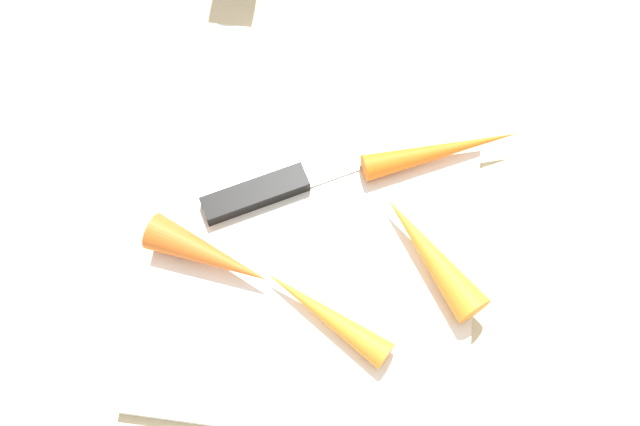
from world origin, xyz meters
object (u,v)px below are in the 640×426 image
(carrot_long, at_px, (325,314))
(carrot_shortest, at_px, (210,255))
(cutting_board, at_px, (320,216))
(carrot_longest, at_px, (441,151))
(carrot_short, at_px, (430,254))
(knife, at_px, (270,189))

(carrot_long, distance_m, carrot_shortest, 0.10)
(cutting_board, relative_size, carrot_longest, 2.64)
(carrot_shortest, bearing_deg, carrot_short, 24.53)
(knife, height_order, carrot_shortest, carrot_shortest)
(cutting_board, relative_size, carrot_shortest, 3.48)
(cutting_board, distance_m, knife, 0.05)
(cutting_board, relative_size, carrot_long, 3.13)
(knife, xyz_separation_m, carrot_long, (-0.10, -0.06, 0.01))
(cutting_board, bearing_deg, knife, 72.56)
(carrot_longest, bearing_deg, carrot_long, -139.12)
(knife, distance_m, carrot_shortest, 0.08)
(knife, bearing_deg, carrot_short, -47.16)
(cutting_board, distance_m, carrot_longest, 0.12)
(cutting_board, height_order, carrot_short, carrot_short)
(carrot_short, xyz_separation_m, carrot_longest, (0.10, -0.00, -0.00))
(knife, height_order, carrot_short, carrot_short)
(cutting_board, height_order, carrot_longest, carrot_longest)
(knife, bearing_deg, carrot_long, -89.24)
(cutting_board, distance_m, carrot_long, 0.09)
(carrot_shortest, bearing_deg, carrot_long, -3.01)
(carrot_long, height_order, carrot_short, carrot_short)
(carrot_long, relative_size, carrot_short, 1.00)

